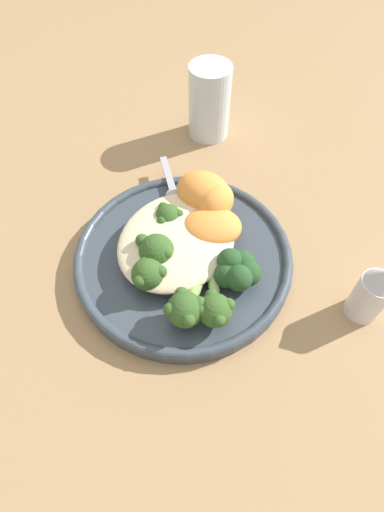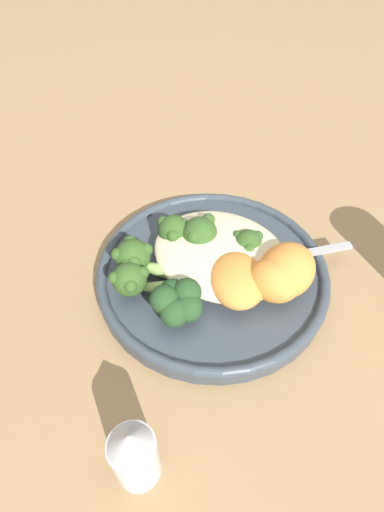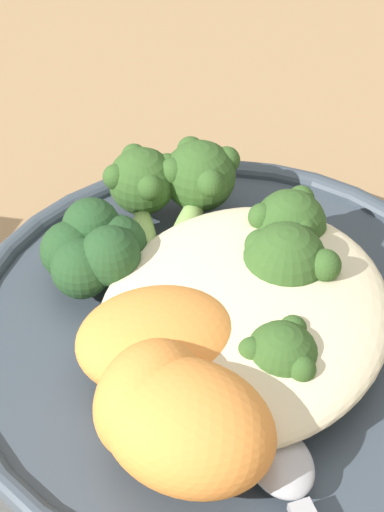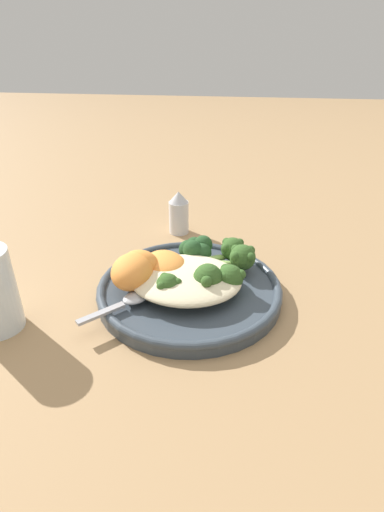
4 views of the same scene
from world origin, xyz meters
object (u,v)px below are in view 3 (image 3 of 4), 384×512
object	(u,v)px
kale_tuft	(94,249)
spoon	(291,485)
broccoli_stalk_2	(263,244)
broccoli_stalk_3	(194,195)
broccoli_stalk_1	(278,271)
sweet_potato_chunk_0	(187,426)
sweet_potato_chunk_1	(150,399)
quinoa_mound	(245,314)
plate	(225,336)
broccoli_stalk_4	(144,198)
sweet_potato_chunk_2	(159,340)
broccoli_stalk_0	(253,348)

from	to	relation	value
kale_tuft	spoon	distance (m)	0.14
broccoli_stalk_2	broccoli_stalk_3	world-z (taller)	broccoli_stalk_3
broccoli_stalk_1	broccoli_stalk_3	bearing A→B (deg)	108.30
sweet_potato_chunk_0	kale_tuft	size ratio (longest dim) A/B	1.35
sweet_potato_chunk_1	quinoa_mound	bearing A→B (deg)	169.19
quinoa_mound	sweet_potato_chunk_1	world-z (taller)	sweet_potato_chunk_1
plate	broccoli_stalk_4	bearing A→B (deg)	-124.52
sweet_potato_chunk_1	sweet_potato_chunk_2	distance (m)	0.04
broccoli_stalk_0	sweet_potato_chunk_0	xyz separation A→B (m)	(0.05, -0.01, 0.01)
sweet_potato_chunk_2	plate	bearing A→B (deg)	156.93
broccoli_stalk_0	sweet_potato_chunk_0	size ratio (longest dim) A/B	1.30
broccoli_stalk_1	sweet_potato_chunk_2	size ratio (longest dim) A/B	1.21
broccoli_stalk_2	broccoli_stalk_4	size ratio (longest dim) A/B	1.02
broccoli_stalk_0	sweet_potato_chunk_2	xyz separation A→B (m)	(0.01, -0.04, 0.00)
plate	sweet_potato_chunk_0	size ratio (longest dim) A/B	3.68
spoon	broccoli_stalk_1	bearing A→B (deg)	159.62
broccoli_stalk_0	broccoli_stalk_1	size ratio (longest dim) A/B	1.04
broccoli_stalk_1	broccoli_stalk_3	distance (m)	0.07
quinoa_mound	broccoli_stalk_0	world-z (taller)	broccoli_stalk_0
broccoli_stalk_4	broccoli_stalk_3	bearing A→B (deg)	-94.43
broccoli_stalk_2	spoon	size ratio (longest dim) A/B	1.31
broccoli_stalk_4	sweet_potato_chunk_0	bearing A→B (deg)	-178.26
broccoli_stalk_1	sweet_potato_chunk_0	size ratio (longest dim) A/B	1.25
broccoli_stalk_3	sweet_potato_chunk_1	xyz separation A→B (m)	(0.13, 0.04, 0.00)
broccoli_stalk_2	sweet_potato_chunk_1	bearing A→B (deg)	-154.60
broccoli_stalk_0	sweet_potato_chunk_0	bearing A→B (deg)	-87.93
sweet_potato_chunk_1	broccoli_stalk_4	bearing A→B (deg)	-150.79
sweet_potato_chunk_1	broccoli_stalk_2	bearing A→B (deg)	178.39
broccoli_stalk_2	sweet_potato_chunk_2	bearing A→B (deg)	-165.10
broccoli_stalk_2	sweet_potato_chunk_1	world-z (taller)	sweet_potato_chunk_1
plate	broccoli_stalk_3	bearing A→B (deg)	-142.71
sweet_potato_chunk_1	spoon	world-z (taller)	sweet_potato_chunk_1
spoon	broccoli_stalk_2	bearing A→B (deg)	162.44
quinoa_mound	kale_tuft	size ratio (longest dim) A/B	2.93
broccoli_stalk_0	spoon	size ratio (longest dim) A/B	1.11
broccoli_stalk_4	sweet_potato_chunk_2	world-z (taller)	broccoli_stalk_4
broccoli_stalk_2	sweet_potato_chunk_0	xyz separation A→B (m)	(0.11, 0.02, 0.01)
sweet_potato_chunk_1	kale_tuft	bearing A→B (deg)	-136.04
plate	broccoli_stalk_2	world-z (taller)	broccoli_stalk_2
sweet_potato_chunk_1	kale_tuft	size ratio (longest dim) A/B	1.03
broccoli_stalk_0	sweet_potato_chunk_1	xyz separation A→B (m)	(0.05, -0.02, 0.01)
sweet_potato_chunk_2	spoon	size ratio (longest dim) A/B	0.88
broccoli_stalk_0	broccoli_stalk_1	bearing A→B (deg)	105.44
broccoli_stalk_4	spoon	distance (m)	0.17
plate	broccoli_stalk_4	xyz separation A→B (m)	(-0.05, -0.07, 0.03)
quinoa_mound	sweet_potato_chunk_1	bearing A→B (deg)	-10.81
broccoli_stalk_4	sweet_potato_chunk_1	world-z (taller)	sweet_potato_chunk_1
sweet_potato_chunk_1	sweet_potato_chunk_0	bearing A→B (deg)	72.90
broccoli_stalk_0	spoon	distance (m)	0.06
broccoli_stalk_0	kale_tuft	size ratio (longest dim) A/B	1.76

